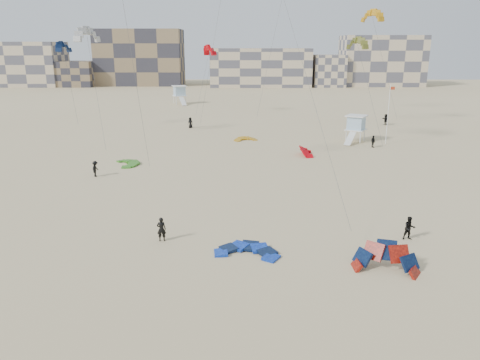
{
  "coord_description": "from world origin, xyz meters",
  "views": [
    {
      "loc": [
        4.34,
        -27.11,
        13.1
      ],
      "look_at": [
        4.13,
        6.0,
        3.5
      ],
      "focal_mm": 35.0,
      "sensor_mm": 36.0,
      "label": 1
    }
  ],
  "objects_px": {
    "kite_ground_orange": "(385,270)",
    "lifeguard_tower_near": "(356,129)",
    "kite_ground_blue": "(247,254)",
    "kitesurfer_main": "(161,229)"
  },
  "relations": [
    {
      "from": "kite_ground_orange",
      "to": "lifeguard_tower_near",
      "type": "height_order",
      "value": "lifeguard_tower_near"
    },
    {
      "from": "lifeguard_tower_near",
      "to": "kite_ground_blue",
      "type": "bearing_deg",
      "value": -82.71
    },
    {
      "from": "kite_ground_orange",
      "to": "kitesurfer_main",
      "type": "distance_m",
      "value": 14.89
    },
    {
      "from": "kite_ground_blue",
      "to": "kitesurfer_main",
      "type": "bearing_deg",
      "value": 173.47
    },
    {
      "from": "kitesurfer_main",
      "to": "lifeguard_tower_near",
      "type": "relative_size",
      "value": 0.31
    },
    {
      "from": "kite_ground_blue",
      "to": "lifeguard_tower_near",
      "type": "xyz_separation_m",
      "value": [
        15.52,
        36.86,
        1.83
      ]
    },
    {
      "from": "kitesurfer_main",
      "to": "lifeguard_tower_near",
      "type": "height_order",
      "value": "lifeguard_tower_near"
    },
    {
      "from": "kite_ground_blue",
      "to": "lifeguard_tower_near",
      "type": "height_order",
      "value": "lifeguard_tower_near"
    },
    {
      "from": "kite_ground_blue",
      "to": "kitesurfer_main",
      "type": "height_order",
      "value": "kitesurfer_main"
    },
    {
      "from": "kite_ground_orange",
      "to": "lifeguard_tower_near",
      "type": "distance_m",
      "value": 39.87
    }
  ]
}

